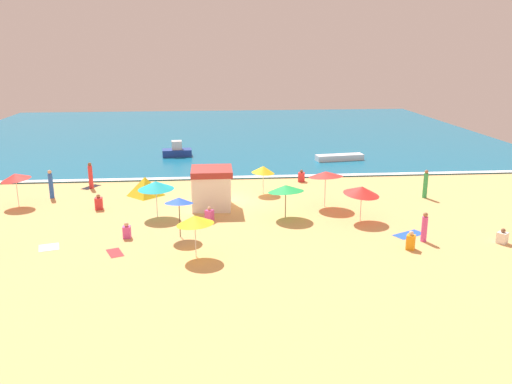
% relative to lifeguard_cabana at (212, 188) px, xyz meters
% --- Properties ---
extents(ground_plane, '(60.00, 60.00, 0.00)m').
position_rel_lifeguard_cabana_xyz_m(ground_plane, '(1.12, 1.19, -1.30)').
color(ground_plane, '#E5B26B').
extents(ocean_water, '(60.00, 44.00, 0.10)m').
position_rel_lifeguard_cabana_xyz_m(ocean_water, '(1.12, 29.19, -1.25)').
color(ocean_water, '#146B93').
rests_on(ocean_water, ground_plane).
extents(wave_breaker_foam, '(57.00, 0.70, 0.01)m').
position_rel_lifeguard_cabana_xyz_m(wave_breaker_foam, '(1.12, 7.49, -1.20)').
color(wave_breaker_foam, white).
rests_on(wave_breaker_foam, ocean_water).
extents(lifeguard_cabana, '(2.54, 2.59, 2.55)m').
position_rel_lifeguard_cabana_xyz_m(lifeguard_cabana, '(0.00, 0.00, 0.00)').
color(lifeguard_cabana, white).
rests_on(lifeguard_cabana, ground_plane).
extents(beach_umbrella_0, '(2.96, 2.97, 2.21)m').
position_rel_lifeguard_cabana_xyz_m(beach_umbrella_0, '(-3.30, -1.50, 0.63)').
color(beach_umbrella_0, silver).
rests_on(beach_umbrella_0, ground_plane).
extents(beach_umbrella_1, '(2.91, 2.92, 2.41)m').
position_rel_lifeguard_cabana_xyz_m(beach_umbrella_1, '(7.12, -0.38, 0.82)').
color(beach_umbrella_1, silver).
rests_on(beach_umbrella_1, ground_plane).
extents(beach_umbrella_2, '(1.76, 1.78, 2.27)m').
position_rel_lifeguard_cabana_xyz_m(beach_umbrella_2, '(-1.75, -5.15, 0.73)').
color(beach_umbrella_2, '#4C3823').
rests_on(beach_umbrella_2, ground_plane).
extents(beach_umbrella_3, '(2.33, 2.31, 2.22)m').
position_rel_lifeguard_cabana_xyz_m(beach_umbrella_3, '(-12.36, 1.47, 0.61)').
color(beach_umbrella_3, silver).
rests_on(beach_umbrella_3, ground_plane).
extents(beach_umbrella_4, '(1.74, 1.72, 1.99)m').
position_rel_lifeguard_cabana_xyz_m(beach_umbrella_4, '(3.53, 3.01, 0.40)').
color(beach_umbrella_4, silver).
rests_on(beach_umbrella_4, ground_plane).
extents(beach_umbrella_5, '(2.96, 2.97, 2.11)m').
position_rel_lifeguard_cabana_xyz_m(beach_umbrella_5, '(4.32, -2.34, 0.49)').
color(beach_umbrella_5, '#4C3823').
rests_on(beach_umbrella_5, ground_plane).
extents(beach_umbrella_6, '(2.96, 2.96, 2.17)m').
position_rel_lifeguard_cabana_xyz_m(beach_umbrella_6, '(8.61, -3.32, 0.53)').
color(beach_umbrella_6, silver).
rests_on(beach_umbrella_6, ground_plane).
extents(beach_umbrella_7, '(2.50, 2.49, 2.17)m').
position_rel_lifeguard_cabana_xyz_m(beach_umbrella_7, '(-0.84, -7.98, 0.58)').
color(beach_umbrella_7, silver).
rests_on(beach_umbrella_7, ground_plane).
extents(beach_tent, '(1.91, 1.83, 1.33)m').
position_rel_lifeguard_cabana_xyz_m(beach_tent, '(-4.52, 3.12, -0.64)').
color(beach_tent, yellow).
rests_on(beach_tent, ground_plane).
extents(beachgoer_0, '(0.56, 0.56, 0.91)m').
position_rel_lifeguard_cabana_xyz_m(beachgoer_0, '(6.73, 6.09, -0.92)').
color(beachgoer_0, red).
rests_on(beachgoer_0, ground_plane).
extents(beachgoer_1, '(0.56, 0.56, 0.88)m').
position_rel_lifeguard_cabana_xyz_m(beachgoer_1, '(-0.19, -2.64, -0.92)').
color(beachgoer_1, '#D84CA5').
rests_on(beachgoer_1, ground_plane).
extents(beachgoer_2, '(0.42, 0.42, 1.58)m').
position_rel_lifeguard_cabana_xyz_m(beachgoer_2, '(10.97, -6.92, -0.54)').
color(beachgoer_2, '#D84CA5').
rests_on(beachgoer_2, ground_plane).
extents(beachgoer_3, '(0.66, 0.66, 0.80)m').
position_rel_lifeguard_cabana_xyz_m(beachgoer_3, '(14.92, -7.53, -0.97)').
color(beachgoer_3, white).
rests_on(beachgoer_3, ground_plane).
extents(beachgoer_4, '(0.48, 0.48, 0.98)m').
position_rel_lifeguard_cabana_xyz_m(beachgoer_4, '(-7.08, 0.26, -0.88)').
color(beachgoer_4, red).
rests_on(beachgoer_4, ground_plane).
extents(beachgoer_5, '(0.34, 0.34, 1.93)m').
position_rel_lifeguard_cabana_xyz_m(beachgoer_5, '(-10.74, 3.12, -0.35)').
color(beachgoer_5, blue).
rests_on(beachgoer_5, ground_plane).
extents(beachgoer_6, '(0.56, 0.56, 0.97)m').
position_rel_lifeguard_cabana_xyz_m(beachgoer_6, '(9.87, -7.94, -0.88)').
color(beachgoer_6, orange).
rests_on(beachgoer_6, ground_plane).
extents(beachgoer_7, '(0.41, 0.41, 1.92)m').
position_rel_lifeguard_cabana_xyz_m(beachgoer_7, '(14.26, 1.02, -0.37)').
color(beachgoer_7, green).
rests_on(beachgoer_7, ground_plane).
extents(beachgoer_8, '(0.33, 0.33, 1.90)m').
position_rel_lifeguard_cabana_xyz_m(beachgoer_8, '(-8.63, 5.42, -0.38)').
color(beachgoer_8, red).
rests_on(beachgoer_8, ground_plane).
extents(beachgoer_9, '(0.39, 0.39, 0.87)m').
position_rel_lifeguard_cabana_xyz_m(beachgoer_9, '(-4.56, -5.07, -0.93)').
color(beachgoer_9, '#D84CA5').
rests_on(beachgoer_9, ground_plane).
extents(beach_towel_0, '(1.94, 1.54, 0.01)m').
position_rel_lifeguard_cabana_xyz_m(beach_towel_0, '(10.59, -5.88, -1.29)').
color(beach_towel_0, blue).
rests_on(beach_towel_0, ground_plane).
extents(beach_towel_1, '(1.28, 1.59, 0.01)m').
position_rel_lifeguard_cabana_xyz_m(beach_towel_1, '(-8.75, 5.76, -1.29)').
color(beach_towel_1, black).
rests_on(beach_towel_1, ground_plane).
extents(beach_towel_2, '(1.06, 1.39, 0.01)m').
position_rel_lifeguard_cabana_xyz_m(beach_towel_2, '(-4.85, -7.17, -1.29)').
color(beach_towel_2, red).
rests_on(beach_towel_2, ground_plane).
extents(beach_towel_3, '(1.22, 1.27, 0.01)m').
position_rel_lifeguard_cabana_xyz_m(beach_towel_3, '(-8.32, -6.13, -1.29)').
color(beach_towel_3, white).
rests_on(beach_towel_3, ground_plane).
extents(small_boat_0, '(4.35, 1.65, 0.50)m').
position_rel_lifeguard_cabana_xyz_m(small_boat_0, '(11.33, 12.96, -0.95)').
color(small_boat_0, white).
rests_on(small_boat_0, ocean_water).
extents(small_boat_1, '(2.72, 1.55, 1.42)m').
position_rel_lifeguard_cabana_xyz_m(small_boat_1, '(-3.14, 16.01, -0.74)').
color(small_boat_1, navy).
rests_on(small_boat_1, ocean_water).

